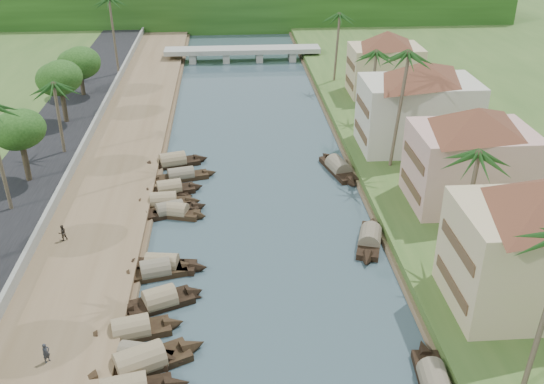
{
  "coord_description": "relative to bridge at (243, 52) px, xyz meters",
  "views": [
    {
      "loc": [
        -2.83,
        -37.09,
        29.45
      ],
      "look_at": [
        1.14,
        15.82,
        2.0
      ],
      "focal_mm": 40.0,
      "sensor_mm": 36.0,
      "label": 1
    }
  ],
  "objects": [
    {
      "name": "sampan_16",
      "position": [
        9.27,
        -47.87,
        -1.3
      ],
      "size": [
        3.97,
        9.6,
        2.29
      ],
      "rotation": [
        0.0,
        0.0,
        1.81
      ],
      "color": "black",
      "rests_on": "ground"
    },
    {
      "name": "sampan_12",
      "position": [
        -8.33,
        -48.58,
        -1.31
      ],
      "size": [
        8.32,
        3.34,
        1.98
      ],
      "rotation": [
        0.0,
        0.0,
        0.23
      ],
      "color": "black",
      "rests_on": "ground"
    },
    {
      "name": "sampan_7",
      "position": [
        -8.92,
        -65.88,
        -1.31
      ],
      "size": [
        8.1,
        2.67,
        2.13
      ],
      "rotation": [
        0.0,
        0.0,
        -0.13
      ],
      "color": "black",
      "rests_on": "ground"
    },
    {
      "name": "sampan_15",
      "position": [
        9.52,
        -63.14,
        -1.31
      ],
      "size": [
        4.14,
        8.63,
        2.27
      ],
      "rotation": [
        0.0,
        0.0,
        1.28
      ],
      "color": "black",
      "rests_on": "ground"
    },
    {
      "name": "road",
      "position": [
        -24.5,
        -52.0,
        -1.02
      ],
      "size": [
        8.0,
        180.0,
        1.4
      ],
      "primitive_type": "cube",
      "color": "black",
      "rests_on": "ground"
    },
    {
      "name": "palm_8",
      "position": [
        -20.5,
        -11.36,
        11.23
      ],
      "size": [
        3.2,
        3.2,
        13.41
      ],
      "color": "brown",
      "rests_on": "ground"
    },
    {
      "name": "sampan_8",
      "position": [
        -8.27,
        -56.76,
        -1.31
      ],
      "size": [
        6.36,
        3.14,
        1.96
      ],
      "rotation": [
        0.0,
        0.0,
        -0.28
      ],
      "color": "black",
      "rests_on": "ground"
    },
    {
      "name": "sampan_10",
      "position": [
        -9.73,
        -54.52,
        -1.31
      ],
      "size": [
        7.69,
        2.06,
        2.12
      ],
      "rotation": [
        0.0,
        0.0,
        0.05
      ],
      "color": "black",
      "rests_on": "ground"
    },
    {
      "name": "person_near",
      "position": [
        -15.48,
        -77.34,
        -0.18
      ],
      "size": [
        0.61,
        0.64,
        1.48
      ],
      "primitive_type": "imported",
      "rotation": [
        0.0,
        0.0,
        0.92
      ],
      "color": "#2B2D34",
      "rests_on": "left_bank"
    },
    {
      "name": "retaining_wall",
      "position": [
        -20.2,
        -52.0,
        -0.37
      ],
      "size": [
        0.4,
        180.0,
        1.1
      ],
      "primitive_type": "cube",
      "color": "slate",
      "rests_on": "left_bank"
    },
    {
      "name": "canoe_2",
      "position": [
        -9.1,
        -52.01,
        -1.62
      ],
      "size": [
        4.69,
        2.2,
        0.69
      ],
      "rotation": [
        0.0,
        0.0,
        -0.33
      ],
      "color": "black",
      "rests_on": "ground"
    },
    {
      "name": "palm_3",
      "position": [
        16.0,
        -33.87,
        8.03
      ],
      "size": [
        3.2,
        3.2,
        10.3
      ],
      "color": "brown",
      "rests_on": "ground"
    },
    {
      "name": "sampan_3",
      "position": [
        -9.7,
        -76.78,
        -1.32
      ],
      "size": [
        6.98,
        3.07,
        1.89
      ],
      "rotation": [
        0.0,
        0.0,
        -0.25
      ],
      "color": "black",
      "rests_on": "ground"
    },
    {
      "name": "right_bank",
      "position": [
        19.0,
        -52.0,
        -1.12
      ],
      "size": [
        16.0,
        180.0,
        1.2
      ],
      "primitive_type": "cube",
      "color": "#345421",
      "rests_on": "ground"
    },
    {
      "name": "building_mid",
      "position": [
        19.99,
        -58.0,
        4.41
      ],
      "size": [
        14.11,
        14.11,
        9.7
      ],
      "color": "tan",
      "rests_on": "right_bank"
    },
    {
      "name": "sampan_2",
      "position": [
        -9.38,
        -77.62,
        -1.3
      ],
      "size": [
        9.56,
        5.74,
        2.49
      ],
      "rotation": [
        0.0,
        0.0,
        0.43
      ],
      "color": "black",
      "rests_on": "ground"
    },
    {
      "name": "palm_7",
      "position": [
        14.0,
        -16.96,
        9.45
      ],
      "size": [
        3.2,
        3.2,
        11.78
      ],
      "color": "brown",
      "rests_on": "ground"
    },
    {
      "name": "tree_5",
      "position": [
        -24.0,
        -21.89,
        4.25
      ],
      "size": [
        5.47,
        5.47,
        6.88
      ],
      "color": "#493C2A",
      "rests_on": "ground"
    },
    {
      "name": "sampan_13",
      "position": [
        -9.49,
        -44.82,
        -1.3
      ],
      "size": [
        8.71,
        4.09,
        2.33
      ],
      "rotation": [
        0.0,
        0.0,
        0.28
      ],
      "color": "black",
      "rests_on": "ground"
    },
    {
      "name": "bridge",
      "position": [
        0.0,
        0.0,
        0.0
      ],
      "size": [
        28.0,
        4.0,
        2.4
      ],
      "color": "gray",
      "rests_on": "ground"
    },
    {
      "name": "canoe_1",
      "position": [
        -7.58,
        -69.75,
        -1.62
      ],
      "size": [
        4.51,
        1.53,
        0.72
      ],
      "rotation": [
        0.0,
        0.0,
        -0.19
      ],
      "color": "black",
      "rests_on": "ground"
    },
    {
      "name": "palm_1",
      "position": [
        16.0,
        -67.74,
        8.84
      ],
      "size": [
        3.2,
        3.2,
        11.13
      ],
      "color": "brown",
      "rests_on": "ground"
    },
    {
      "name": "tree_4",
      "position": [
        -24.0,
        -32.98,
        5.39
      ],
      "size": [
        5.11,
        5.11,
        7.9
      ],
      "color": "#493C2A",
      "rests_on": "ground"
    },
    {
      "name": "treeline",
      "position": [
        -0.0,
        28.0,
        2.28
      ],
      "size": [
        120.0,
        14.0,
        8.0
      ],
      "color": "#193A0F",
      "rests_on": "ground"
    },
    {
      "name": "building_distant",
      "position": [
        19.99,
        -24.0,
        4.16
      ],
      "size": [
        12.62,
        12.62,
        9.2
      ],
      "color": "tan",
      "rests_on": "right_bank"
    },
    {
      "name": "building_near",
      "position": [
        18.99,
        -74.0,
        4.66
      ],
      "size": [
        14.85,
        14.85,
        10.2
      ],
      "color": "tan",
      "rests_on": "right_bank"
    },
    {
      "name": "sampan_11",
      "position": [
        -9.36,
        -51.77,
        -1.31
      ],
      "size": [
        7.51,
        3.21,
        2.12
      ],
      "rotation": [
        0.0,
        0.0,
        0.22
      ],
      "color": "black",
      "rests_on": "ground"
    },
    {
      "name": "person_far",
      "position": [
        -17.97,
        -61.77,
        -0.17
      ],
      "size": [
        0.92,
        0.89,
        1.5
      ],
      "primitive_type": "imported",
      "rotation": [
        0.0,
        0.0,
        3.76
      ],
      "color": "#332B24",
      "rests_on": "left_bank"
    },
    {
      "name": "tree_6",
      "position": [
        24.0,
        -41.42,
        4.06
      ],
      "size": [
        4.61,
        4.61,
        6.55
      ],
      "color": "#493C2A",
      "rests_on": "ground"
    },
    {
      "name": "sampan_5",
      "position": [
        -8.66,
        -70.84,
        -1.3
      ],
      "size": [
        7.37,
        4.41,
        2.31
      ],
      "rotation": [
        0.0,
        0.0,
        0.39
      ],
      "color": "black",
      "rests_on": "ground"
    },
    {
      "name": "building_far",
      "position": [
        18.99,
        -44.0,
        4.66
      ],
      "size": [
        15.59,
        15.59,
        10.2
      ],
      "color": "beige",
      "rests_on": "right_bank"
    },
    {
      "name": "tree_3",
      "position": [
        -24.0,
        -50.28,
        5.21
      ],
      "size": [
        4.8,
        4.8,
        7.6
      ],
      "color": "#493C2A",
      "rests_on": "ground"
    },
    {
      "name": "sampan_9",
      "position": [
        -8.96,
        -56.41,
        -1.31
      ],
      "size": [
        7.74,
        3.83,
        1.97
      ],
      "rotation": [
        0.0,
        0.0,
        0.32
      ],
      "color": "black",
      "rests_on": "ground"
    },
    {
      "name": "palm_2",
      "position": [
        15.0,
        -49.15,
        11.72
      ],
      "size": [
        3.2,
        3.2,
        14.14
      ],
      "color": "brown",
      "rests_on": "ground"
    },
    {
      "name": "sampan_4",
      "position": [
        -10.41,
        -74.2,
        -1.31
      ],
      "size": [
        8.04,
        3.51,
        2.23
      ],
      "rotation": [
        0.0,
        0.0,
        0.24
      ],
      "color": "black",
      "rests_on": "ground"
    },
    {
      "name": "ground",
      "position": [
        -0.0,
        -72.0,
        -1.72
      ],
      "size": [
        220.0,
        220.0,
        0.0
      ],
      "primitive_type": "plane",
      "color": "#35484F",
      "rests_on": "ground"
    },
    {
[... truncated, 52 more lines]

